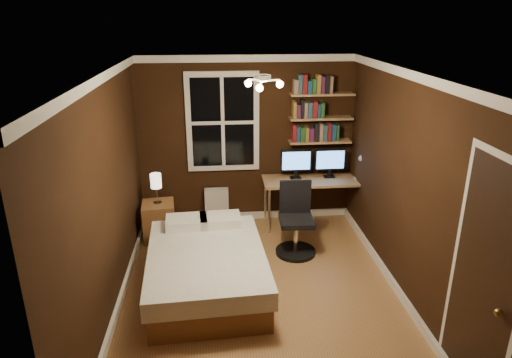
{
  "coord_description": "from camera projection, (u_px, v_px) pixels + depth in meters",
  "views": [
    {
      "loc": [
        -0.46,
        -4.45,
        3.05
      ],
      "look_at": [
        -0.01,
        0.45,
        1.25
      ],
      "focal_mm": 32.0,
      "sensor_mm": 36.0,
      "label": 1
    }
  ],
  "objects": [
    {
      "name": "floor",
      "position": [
        261.0,
        294.0,
        5.25
      ],
      "size": [
        4.2,
        4.2,
        0.0
      ],
      "primitive_type": "plane",
      "color": "#99673D",
      "rests_on": "ground"
    },
    {
      "name": "office_chair",
      "position": [
        296.0,
        227.0,
        6.06
      ],
      "size": [
        0.54,
        0.54,
        0.97
      ],
      "rotation": [
        0.0,
        0.0,
        -0.04
      ],
      "color": "black",
      "rests_on": "ground"
    },
    {
      "name": "door",
      "position": [
        482.0,
        286.0,
        3.59
      ],
      "size": [
        0.03,
        0.82,
        2.05
      ],
      "primitive_type": null,
      "color": "black",
      "rests_on": "ground"
    },
    {
      "name": "bookshelf_middle",
      "position": [
        321.0,
        118.0,
        6.65
      ],
      "size": [
        0.92,
        0.22,
        0.03
      ],
      "primitive_type": "cube",
      "color": "tan",
      "rests_on": "wall_back"
    },
    {
      "name": "radiator",
      "position": [
        217.0,
        205.0,
        6.99
      ],
      "size": [
        0.36,
        0.13,
        0.54
      ],
      "primitive_type": "cube",
      "color": "white",
      "rests_on": "ground"
    },
    {
      "name": "bookshelf_lower",
      "position": [
        320.0,
        141.0,
        6.77
      ],
      "size": [
        0.92,
        0.22,
        0.03
      ],
      "primitive_type": "cube",
      "color": "tan",
      "rests_on": "wall_back"
    },
    {
      "name": "ceiling_fixture",
      "position": [
        262.0,
        85.0,
        4.33
      ],
      "size": [
        0.44,
        0.44,
        0.18
      ],
      "primitive_type": null,
      "color": "beige",
      "rests_on": "ceiling"
    },
    {
      "name": "books_row_upper",
      "position": [
        323.0,
        85.0,
        6.48
      ],
      "size": [
        0.54,
        0.16,
        0.23
      ],
      "primitive_type": null,
      "color": "#235225",
      "rests_on": "bookshelf_upper"
    },
    {
      "name": "nightstand",
      "position": [
        159.0,
        221.0,
        6.46
      ],
      "size": [
        0.47,
        0.47,
        0.54
      ],
      "primitive_type": "cube",
      "rotation": [
        0.0,
        0.0,
        0.08
      ],
      "color": "brown",
      "rests_on": "ground"
    },
    {
      "name": "bedside_lamp",
      "position": [
        156.0,
        189.0,
        6.29
      ],
      "size": [
        0.15,
        0.15,
        0.44
      ],
      "primitive_type": null,
      "color": "white",
      "rests_on": "nightstand"
    },
    {
      "name": "monitor_left",
      "position": [
        296.0,
        164.0,
        6.74
      ],
      "size": [
        0.46,
        0.12,
        0.44
      ],
      "primitive_type": null,
      "color": "black",
      "rests_on": "desk"
    },
    {
      "name": "monitor_right",
      "position": [
        330.0,
        163.0,
        6.78
      ],
      "size": [
        0.46,
        0.12,
        0.44
      ],
      "primitive_type": null,
      "color": "black",
      "rests_on": "desk"
    },
    {
      "name": "bookshelf_upper",
      "position": [
        322.0,
        94.0,
        6.53
      ],
      "size": [
        0.92,
        0.22,
        0.03
      ],
      "primitive_type": "cube",
      "color": "tan",
      "rests_on": "wall_back"
    },
    {
      "name": "ceiling",
      "position": [
        261.0,
        73.0,
        4.39
      ],
      "size": [
        3.2,
        4.2,
        0.02
      ],
      "primitive_type": "cube",
      "color": "white",
      "rests_on": "wall_back"
    },
    {
      "name": "desk",
      "position": [
        314.0,
        183.0,
        6.79
      ],
      "size": [
        1.52,
        0.57,
        0.72
      ],
      "color": "tan",
      "rests_on": "ground"
    },
    {
      "name": "window",
      "position": [
        223.0,
        122.0,
        6.62
      ],
      "size": [
        1.06,
        0.06,
        1.46
      ],
      "primitive_type": "cube",
      "color": "white",
      "rests_on": "wall_back"
    },
    {
      "name": "door_knob",
      "position": [
        499.0,
        313.0,
        3.31
      ],
      "size": [
        0.06,
        0.06,
        0.06
      ],
      "primitive_type": "sphere",
      "color": "#B3933D",
      "rests_on": "door"
    },
    {
      "name": "wall_back",
      "position": [
        247.0,
        141.0,
        6.79
      ],
      "size": [
        3.2,
        0.04,
        2.5
      ],
      "primitive_type": "cube",
      "color": "black",
      "rests_on": "ground"
    },
    {
      "name": "books_row_middle",
      "position": [
        321.0,
        109.0,
        6.6
      ],
      "size": [
        0.48,
        0.16,
        0.23
      ],
      "primitive_type": null,
      "color": "navy",
      "rests_on": "bookshelf_middle"
    },
    {
      "name": "desk_lamp",
      "position": [
        360.0,
        166.0,
        6.64
      ],
      "size": [
        0.14,
        0.32,
        0.44
      ],
      "primitive_type": null,
      "color": "silver",
      "rests_on": "desk"
    },
    {
      "name": "bed",
      "position": [
        207.0,
        269.0,
        5.27
      ],
      "size": [
        1.42,
        1.9,
        0.62
      ],
      "rotation": [
        0.0,
        0.0,
        0.06
      ],
      "color": "brown",
      "rests_on": "ground"
    },
    {
      "name": "wall_left",
      "position": [
        106.0,
        199.0,
        4.69
      ],
      "size": [
        0.04,
        4.2,
        2.5
      ],
      "primitive_type": "cube",
      "color": "black",
      "rests_on": "ground"
    },
    {
      "name": "books_row_lower",
      "position": [
        320.0,
        133.0,
        6.72
      ],
      "size": [
        0.66,
        0.16,
        0.23
      ],
      "primitive_type": null,
      "color": "maroon",
      "rests_on": "bookshelf_lower"
    },
    {
      "name": "wall_right",
      "position": [
        407.0,
        188.0,
        4.96
      ],
      "size": [
        0.04,
        4.2,
        2.5
      ],
      "primitive_type": "cube",
      "color": "black",
      "rests_on": "ground"
    }
  ]
}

